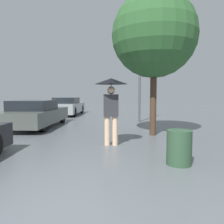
{
  "coord_description": "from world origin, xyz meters",
  "views": [
    {
      "loc": [
        0.52,
        -2.43,
        1.44
      ],
      "look_at": [
        0.31,
        3.66,
        0.95
      ],
      "focal_mm": 35.0,
      "sensor_mm": 36.0,
      "label": 1
    }
  ],
  "objects_px": {
    "pedestrian": "(111,96)",
    "tree": "(154,35)",
    "street_lamp": "(140,66)",
    "trash_bin": "(179,147)",
    "parked_car_farthest": "(67,106)",
    "parked_car_middle": "(35,114)"
  },
  "relations": [
    {
      "from": "parked_car_farthest",
      "to": "street_lamp",
      "type": "distance_m",
      "value": 6.63
    },
    {
      "from": "tree",
      "to": "trash_bin",
      "type": "bearing_deg",
      "value": -89.36
    },
    {
      "from": "pedestrian",
      "to": "tree",
      "type": "bearing_deg",
      "value": 48.59
    },
    {
      "from": "tree",
      "to": "trash_bin",
      "type": "relative_size",
      "value": 6.92
    },
    {
      "from": "tree",
      "to": "trash_bin",
      "type": "height_order",
      "value": "tree"
    },
    {
      "from": "parked_car_farthest",
      "to": "street_lamp",
      "type": "xyz_separation_m",
      "value": [
        4.77,
        -3.98,
        2.32
      ]
    },
    {
      "from": "trash_bin",
      "to": "street_lamp",
      "type": "bearing_deg",
      "value": 91.44
    },
    {
      "from": "parked_car_middle",
      "to": "tree",
      "type": "bearing_deg",
      "value": -20.6
    },
    {
      "from": "trash_bin",
      "to": "pedestrian",
      "type": "bearing_deg",
      "value": 131.07
    },
    {
      "from": "parked_car_farthest",
      "to": "trash_bin",
      "type": "xyz_separation_m",
      "value": [
        4.94,
        -11.01,
        -0.23
      ]
    },
    {
      "from": "pedestrian",
      "to": "trash_bin",
      "type": "xyz_separation_m",
      "value": [
        1.45,
        -1.67,
        -1.05
      ]
    },
    {
      "from": "parked_car_farthest",
      "to": "street_lamp",
      "type": "height_order",
      "value": "street_lamp"
    },
    {
      "from": "pedestrian",
      "to": "street_lamp",
      "type": "distance_m",
      "value": 5.72
    },
    {
      "from": "trash_bin",
      "to": "tree",
      "type": "bearing_deg",
      "value": 90.64
    },
    {
      "from": "pedestrian",
      "to": "street_lamp",
      "type": "xyz_separation_m",
      "value": [
        1.28,
        5.37,
        1.5
      ]
    },
    {
      "from": "pedestrian",
      "to": "trash_bin",
      "type": "height_order",
      "value": "pedestrian"
    },
    {
      "from": "tree",
      "to": "parked_car_middle",
      "type": "bearing_deg",
      "value": 159.4
    },
    {
      "from": "parked_car_middle",
      "to": "tree",
      "type": "xyz_separation_m",
      "value": [
        4.93,
        -1.86,
        2.89
      ]
    },
    {
      "from": "pedestrian",
      "to": "street_lamp",
      "type": "height_order",
      "value": "street_lamp"
    },
    {
      "from": "parked_car_farthest",
      "to": "pedestrian",
      "type": "bearing_deg",
      "value": -69.52
    },
    {
      "from": "parked_car_middle",
      "to": "tree",
      "type": "height_order",
      "value": "tree"
    },
    {
      "from": "street_lamp",
      "to": "trash_bin",
      "type": "distance_m",
      "value": 7.49
    }
  ]
}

